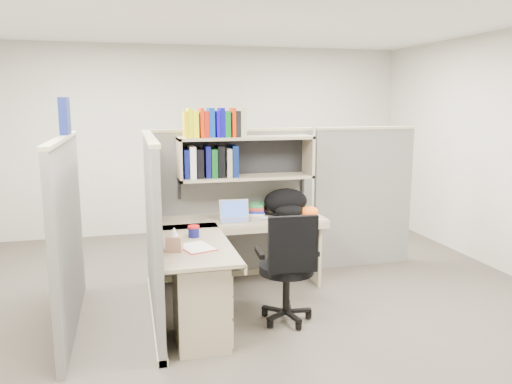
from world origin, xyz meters
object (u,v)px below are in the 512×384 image
object	(u,v)px
backpack	(287,202)
snack_canister	(194,231)
task_chair	(287,285)
desk	(215,277)
laptop	(235,211)

from	to	relation	value
backpack	snack_canister	world-z (taller)	backpack
snack_canister	task_chair	xyz separation A→B (m)	(0.75, -0.38, -0.43)
desk	task_chair	size ratio (longest dim) A/B	1.74
backpack	snack_canister	distance (m)	1.24
task_chair	snack_canister	bearing A→B (deg)	153.13
desk	laptop	xyz separation A→B (m)	(0.34, 0.74, 0.40)
desk	laptop	bearing A→B (deg)	65.28
desk	task_chair	bearing A→B (deg)	-11.19
laptop	snack_canister	distance (m)	0.68
laptop	task_chair	xyz separation A→B (m)	(0.27, -0.86, -0.48)
desk	task_chair	xyz separation A→B (m)	(0.61, -0.12, -0.08)
laptop	task_chair	size ratio (longest dim) A/B	0.30
desk	backpack	size ratio (longest dim) A/B	3.72
laptop	backpack	xyz separation A→B (m)	(0.59, 0.14, 0.03)
desk	snack_canister	xyz separation A→B (m)	(-0.14, 0.26, 0.34)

